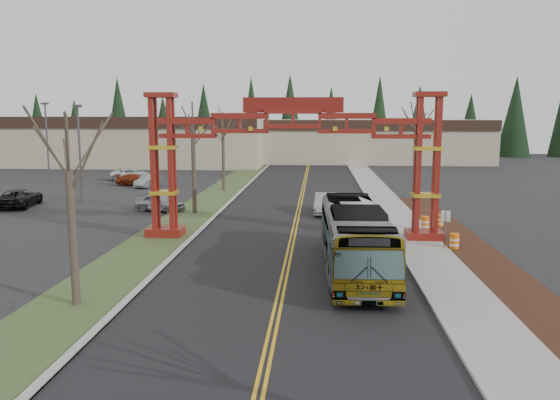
# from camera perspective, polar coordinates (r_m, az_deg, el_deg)

# --- Properties ---
(ground) EXTENTS (200.00, 200.00, 0.00)m
(ground) POSITION_cam_1_polar(r_m,az_deg,el_deg) (16.75, -1.73, -17.67)
(ground) COLOR black
(ground) RESTS_ON ground
(road) EXTENTS (12.00, 110.00, 0.02)m
(road) POSITION_cam_1_polar(r_m,az_deg,el_deg) (40.65, 1.79, -1.87)
(road) COLOR black
(road) RESTS_ON ground
(lane_line_left) EXTENTS (0.12, 100.00, 0.01)m
(lane_line_left) POSITION_cam_1_polar(r_m,az_deg,el_deg) (40.65, 1.62, -1.84)
(lane_line_left) COLOR gold
(lane_line_left) RESTS_ON road
(lane_line_right) EXTENTS (0.12, 100.00, 0.01)m
(lane_line_right) POSITION_cam_1_polar(r_m,az_deg,el_deg) (40.64, 1.96, -1.85)
(lane_line_right) COLOR gold
(lane_line_right) RESTS_ON road
(curb_right) EXTENTS (0.30, 110.00, 0.15)m
(curb_right) POSITION_cam_1_polar(r_m,az_deg,el_deg) (40.87, 10.44, -1.86)
(curb_right) COLOR #A1A19C
(curb_right) RESTS_ON ground
(sidewalk_right) EXTENTS (2.60, 110.00, 0.14)m
(sidewalk_right) POSITION_cam_1_polar(r_m,az_deg,el_deg) (41.06, 12.46, -1.87)
(sidewalk_right) COLOR gray
(sidewalk_right) RESTS_ON ground
(landscape_strip) EXTENTS (2.60, 50.00, 0.12)m
(landscape_strip) POSITION_cam_1_polar(r_m,az_deg,el_deg) (27.41, 22.49, -7.62)
(landscape_strip) COLOR black
(landscape_strip) RESTS_ON ground
(grass_median) EXTENTS (4.00, 110.00, 0.08)m
(grass_median) POSITION_cam_1_polar(r_m,az_deg,el_deg) (41.72, -9.26, -1.66)
(grass_median) COLOR #374C26
(grass_median) RESTS_ON ground
(curb_left) EXTENTS (0.30, 110.00, 0.15)m
(curb_left) POSITION_cam_1_polar(r_m,az_deg,el_deg) (41.33, -6.76, -1.66)
(curb_left) COLOR #A1A19C
(curb_left) RESTS_ON ground
(gateway_arch) EXTENTS (18.20, 1.60, 8.90)m
(gateway_arch) POSITION_cam_1_polar(r_m,az_deg,el_deg) (33.00, 1.36, 6.14)
(gateway_arch) COLOR maroon
(gateway_arch) RESTS_ON ground
(retail_building_west) EXTENTS (46.00, 22.30, 7.50)m
(retail_building_west) POSITION_cam_1_polar(r_m,az_deg,el_deg) (92.51, -16.01, 6.05)
(retail_building_west) COLOR tan
(retail_building_west) RESTS_ON ground
(retail_building_east) EXTENTS (38.00, 20.30, 7.00)m
(retail_building_east) POSITION_cam_1_polar(r_m,az_deg,el_deg) (95.35, 9.16, 6.19)
(retail_building_east) COLOR tan
(retail_building_east) RESTS_ON ground
(conifer_treeline) EXTENTS (116.10, 5.60, 13.00)m
(conifer_treeline) POSITION_cam_1_polar(r_m,az_deg,el_deg) (106.95, 3.36, 8.13)
(conifer_treeline) COLOR black
(conifer_treeline) RESTS_ON ground
(transit_bus) EXTENTS (3.09, 11.85, 3.28)m
(transit_bus) POSITION_cam_1_polar(r_m,az_deg,el_deg) (26.54, 7.81, -4.02)
(transit_bus) COLOR #97989D
(transit_bus) RESTS_ON ground
(silver_sedan) EXTENTS (1.83, 4.81, 1.57)m
(silver_sedan) POSITION_cam_1_polar(r_m,az_deg,el_deg) (42.46, 4.78, -0.38)
(silver_sedan) COLOR #A5A8AD
(silver_sedan) RESTS_ON ground
(parked_car_near_a) EXTENTS (4.42, 2.90, 1.40)m
(parked_car_near_a) POSITION_cam_1_polar(r_m,az_deg,el_deg) (44.38, -12.43, -0.27)
(parked_car_near_a) COLOR #9B9BA2
(parked_car_near_a) RESTS_ON ground
(parked_car_near_c) EXTENTS (3.33, 5.75, 1.51)m
(parked_car_near_c) POSITION_cam_1_polar(r_m,az_deg,el_deg) (50.52, -25.59, 0.21)
(parked_car_near_c) COLOR black
(parked_car_near_c) RESTS_ON ground
(parked_car_mid_a) EXTENTS (4.38, 1.94, 1.25)m
(parked_car_mid_a) POSITION_cam_1_polar(r_m,az_deg,el_deg) (62.01, -14.82, 2.07)
(parked_car_mid_a) COLOR maroon
(parked_car_mid_a) RESTS_ON ground
(parked_car_far_a) EXTENTS (2.07, 4.08, 1.28)m
(parked_car_far_a) POSITION_cam_1_polar(r_m,az_deg,el_deg) (60.16, -13.66, 1.93)
(parked_car_far_a) COLOR #94989B
(parked_car_far_a) RESTS_ON ground
(parked_car_far_b) EXTENTS (5.41, 3.85, 1.37)m
(parked_car_far_b) POSITION_cam_1_polar(r_m,az_deg,el_deg) (67.57, -15.29, 2.62)
(parked_car_far_b) COLOR white
(parked_car_far_b) RESTS_ON ground
(bare_tree_median_near) EXTENTS (3.27, 3.27, 7.55)m
(bare_tree_median_near) POSITION_cam_1_polar(r_m,az_deg,el_deg) (22.42, -21.19, 2.77)
(bare_tree_median_near) COLOR #382D26
(bare_tree_median_near) RESTS_ON ground
(bare_tree_median_mid) EXTENTS (3.28, 3.28, 8.58)m
(bare_tree_median_mid) POSITION_cam_1_polar(r_m,az_deg,el_deg) (42.24, -9.10, 7.11)
(bare_tree_median_mid) COLOR #382D26
(bare_tree_median_mid) RESTS_ON ground
(bare_tree_median_far) EXTENTS (3.07, 3.07, 7.98)m
(bare_tree_median_far) POSITION_cam_1_polar(r_m,az_deg,el_deg) (55.14, -5.98, 7.03)
(bare_tree_median_far) COLOR #382D26
(bare_tree_median_far) RESTS_ON ground
(bare_tree_right_far) EXTENTS (3.21, 3.21, 8.51)m
(bare_tree_right_far) POSITION_cam_1_polar(r_m,az_deg,el_deg) (49.25, 14.03, 7.13)
(bare_tree_right_far) COLOR #382D26
(bare_tree_right_far) RESTS_ON ground
(light_pole_near) EXTENTS (0.74, 0.37, 8.50)m
(light_pole_near) POSITION_cam_1_polar(r_m,az_deg,el_deg) (50.72, -20.22, 5.28)
(light_pole_near) COLOR #3F3F44
(light_pole_near) RESTS_ON ground
(light_pole_mid) EXTENTS (0.79, 0.39, 9.10)m
(light_pole_mid) POSITION_cam_1_polar(r_m,az_deg,el_deg) (69.20, -23.18, 6.17)
(light_pole_mid) COLOR #3F3F44
(light_pole_mid) RESTS_ON ground
(light_pole_far) EXTENTS (0.77, 0.39, 8.93)m
(light_pole_far) POSITION_cam_1_polar(r_m,az_deg,el_deg) (77.35, -11.64, 6.80)
(light_pole_far) COLOR #3F3F44
(light_pole_far) RESTS_ON ground
(street_sign) EXTENTS (0.48, 0.24, 2.23)m
(street_sign) POSITION_cam_1_polar(r_m,az_deg,el_deg) (32.14, 16.90, -2.17)
(street_sign) COLOR #3F3F44
(street_sign) RESTS_ON ground
(barrel_south) EXTENTS (0.52, 0.52, 0.96)m
(barrel_south) POSITION_cam_1_polar(r_m,az_deg,el_deg) (32.26, 17.75, -4.20)
(barrel_south) COLOR orange
(barrel_south) RESTS_ON ground
(barrel_mid) EXTENTS (0.54, 0.54, 1.01)m
(barrel_mid) POSITION_cam_1_polar(r_m,az_deg,el_deg) (37.00, 14.90, -2.43)
(barrel_mid) COLOR orange
(barrel_mid) RESTS_ON ground
(barrel_north) EXTENTS (0.51, 0.51, 0.94)m
(barrel_north) POSITION_cam_1_polar(r_m,az_deg,el_deg) (38.43, 16.35, -2.13)
(barrel_north) COLOR orange
(barrel_north) RESTS_ON ground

